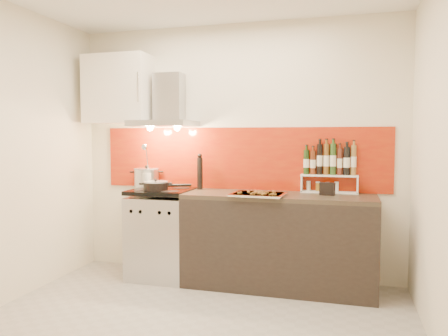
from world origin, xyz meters
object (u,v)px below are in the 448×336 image
(pepper_mill, at_px, (200,172))
(baking_tray, at_px, (258,194))
(saute_pan, at_px, (156,186))
(stock_pot, at_px, (147,177))
(counter, at_px, (278,241))
(range_stove, at_px, (162,234))

(pepper_mill, height_order, baking_tray, pepper_mill)
(saute_pan, relative_size, baking_tray, 0.90)
(stock_pot, bearing_deg, baking_tray, -15.43)
(counter, relative_size, pepper_mill, 4.82)
(range_stove, height_order, baking_tray, baking_tray)
(counter, distance_m, stock_pot, 1.58)
(range_stove, distance_m, counter, 1.20)
(counter, height_order, pepper_mill, pepper_mill)
(counter, distance_m, saute_pan, 1.32)
(stock_pot, height_order, pepper_mill, pepper_mill)
(range_stove, height_order, stock_pot, stock_pot)
(range_stove, bearing_deg, counter, 0.23)
(range_stove, xyz_separation_m, baking_tray, (1.03, -0.16, 0.47))
(range_stove, relative_size, baking_tray, 1.78)
(range_stove, bearing_deg, baking_tray, -8.92)
(range_stove, height_order, counter, range_stove)
(range_stove, bearing_deg, pepper_mill, 26.36)
(pepper_mill, bearing_deg, baking_tray, -26.15)
(stock_pot, xyz_separation_m, pepper_mill, (0.62, -0.02, 0.07))
(pepper_mill, bearing_deg, range_stove, -153.64)
(stock_pot, relative_size, baking_tray, 0.53)
(pepper_mill, bearing_deg, stock_pot, 177.85)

